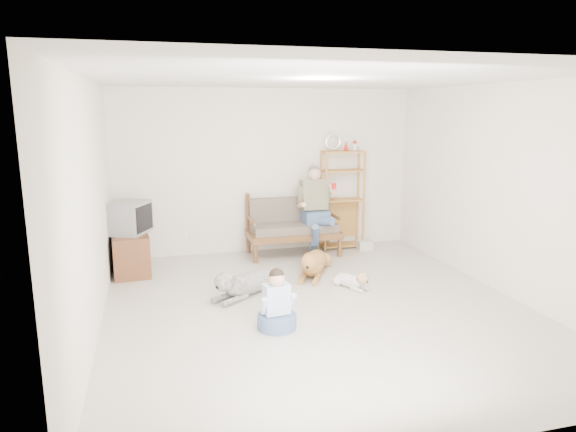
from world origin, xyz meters
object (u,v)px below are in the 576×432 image
object	(u,v)px
tv_stand	(130,253)
etagere	(342,199)
loveseat	(292,225)
golden_retriever	(313,263)

from	to	relation	value
tv_stand	etagere	bearing A→B (deg)	4.07
loveseat	tv_stand	xyz separation A→B (m)	(-2.57, -0.35, -0.19)
tv_stand	golden_retriever	xyz separation A→B (m)	(2.57, -0.78, -0.13)
tv_stand	golden_retriever	distance (m)	2.69
loveseat	golden_retriever	bearing A→B (deg)	-89.68
loveseat	tv_stand	bearing A→B (deg)	-172.22
tv_stand	golden_retriever	world-z (taller)	tv_stand
golden_retriever	etagere	bearing A→B (deg)	81.00
loveseat	tv_stand	world-z (taller)	loveseat
loveseat	etagere	world-z (taller)	etagere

